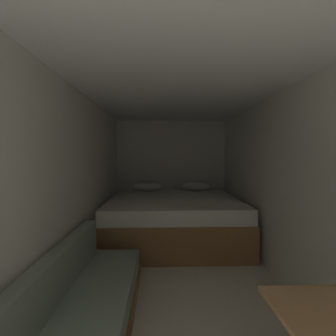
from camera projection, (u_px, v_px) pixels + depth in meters
ground_plane at (182, 293)px, 2.43m from camera, size 7.02×7.02×0.00m
wall_back at (171, 172)px, 4.90m from camera, size 2.30×0.05×2.11m
wall_left at (68, 191)px, 2.34m from camera, size 0.05×5.02×2.11m
wall_right at (293, 190)px, 2.41m from camera, size 0.05×5.02×2.11m
ceiling_slab at (182, 80)px, 2.31m from camera, size 2.30×5.02×0.05m
bed at (174, 218)px, 3.94m from camera, size 2.08×1.88×0.89m
sofa_left at (72, 333)px, 1.60m from camera, size 0.64×2.39×0.66m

